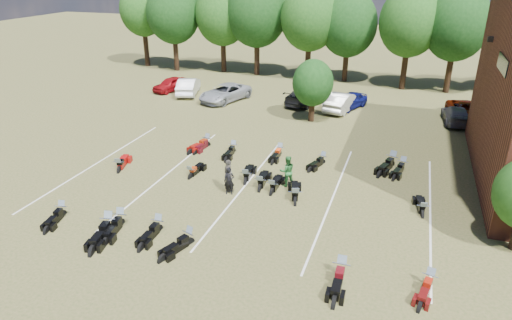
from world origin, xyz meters
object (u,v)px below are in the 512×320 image
at_px(person_black, 229,181).
at_px(motorcycle_14, 207,146).
at_px(person_grey, 229,176).
at_px(car_0, 171,84).
at_px(motorcycle_0, 109,231).
at_px(motorcycle_3, 159,231).
at_px(motorcycle_7, 120,171).
at_px(person_green, 287,171).
at_px(car_4, 350,101).

height_order(person_black, motorcycle_14, person_black).
relative_size(person_grey, motorcycle_14, 0.89).
relative_size(car_0, motorcycle_0, 1.58).
relative_size(motorcycle_3, motorcycle_7, 0.96).
relative_size(person_green, motorcycle_7, 0.80).
distance_m(car_4, person_grey, 18.36).
relative_size(person_black, motorcycle_7, 0.69).
xyz_separation_m(motorcycle_3, motorcycle_7, (-5.70, 5.15, 0.00)).
xyz_separation_m(car_0, motorcycle_3, (11.88, -22.93, -0.68)).
relative_size(motorcycle_0, motorcycle_3, 1.15).
height_order(motorcycle_0, motorcycle_7, motorcycle_0).
bearing_deg(person_grey, motorcycle_3, 121.00).
distance_m(person_grey, motorcycle_0, 6.92).
xyz_separation_m(person_green, motorcycle_0, (-6.69, -7.40, -0.91)).
xyz_separation_m(car_0, person_black, (13.63, -18.29, 0.11)).
bearing_deg(car_0, person_green, -26.62).
distance_m(car_4, motorcycle_14, 14.55).
relative_size(person_black, person_grey, 0.84).
height_order(car_0, person_black, person_black).
xyz_separation_m(car_4, person_black, (-3.84, -18.22, 0.11)).
distance_m(motorcycle_0, motorcycle_3, 2.34).
xyz_separation_m(person_black, person_grey, (-0.15, 0.30, 0.15)).
relative_size(car_0, motorcycle_14, 1.86).
distance_m(person_black, motorcycle_7, 7.52).
height_order(person_grey, motorcycle_0, person_grey).
height_order(motorcycle_3, motorcycle_7, motorcycle_7).
relative_size(person_green, motorcycle_3, 0.83).
height_order(motorcycle_7, motorcycle_14, motorcycle_7).
height_order(person_grey, motorcycle_3, person_grey).
bearing_deg(motorcycle_3, motorcycle_7, 136.00).
bearing_deg(motorcycle_7, car_0, -87.70).
distance_m(car_0, motorcycle_0, 25.58).
distance_m(person_green, person_grey, 3.34).
bearing_deg(motorcycle_3, person_green, 54.14).
height_order(person_green, motorcycle_14, person_green).
bearing_deg(motorcycle_0, car_4, 59.16).
distance_m(person_black, person_grey, 0.37).
bearing_deg(motorcycle_7, person_green, 171.54).
bearing_deg(car_4, motorcycle_14, -100.06).
height_order(motorcycle_3, motorcycle_14, motorcycle_3).
xyz_separation_m(car_4, motorcycle_3, (-5.60, -22.86, -0.68)).
distance_m(motorcycle_0, motorcycle_7, 6.85).
bearing_deg(car_0, motorcycle_0, -49.55).
bearing_deg(motorcycle_7, car_4, -139.40).
height_order(person_green, motorcycle_3, person_green).
distance_m(person_grey, motorcycle_3, 5.28).
relative_size(person_black, person_green, 0.87).
bearing_deg(car_4, person_green, -70.77).
bearing_deg(person_black, motorcycle_14, 106.75).
height_order(car_4, motorcycle_7, car_4).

